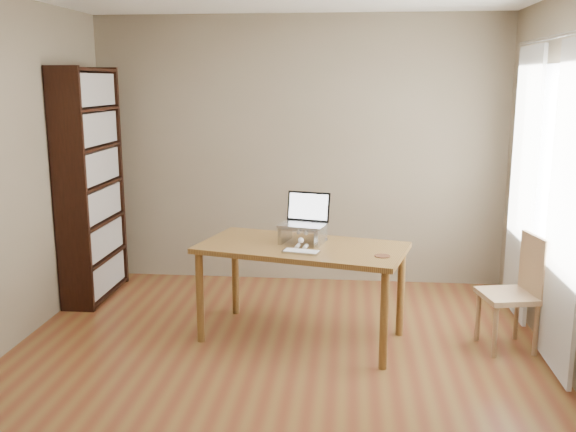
% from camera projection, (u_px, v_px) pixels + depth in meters
% --- Properties ---
extents(room, '(4.04, 4.54, 2.64)m').
position_uv_depth(room, '(274.00, 189.00, 4.09)').
color(room, brown).
rests_on(room, ground).
extents(bookshelf, '(0.30, 0.90, 2.10)m').
position_uv_depth(bookshelf, '(91.00, 185.00, 5.82)').
color(bookshelf, black).
rests_on(bookshelf, ground).
extents(curtains, '(0.03, 1.90, 2.25)m').
position_uv_depth(curtains, '(542.00, 193.00, 4.70)').
color(curtains, white).
rests_on(curtains, ground).
extents(desk, '(1.68, 1.13, 0.75)m').
position_uv_depth(desk, '(302.00, 256.00, 4.89)').
color(desk, brown).
rests_on(desk, ground).
extents(laptop_stand, '(0.32, 0.25, 0.13)m').
position_uv_depth(laptop_stand, '(303.00, 232.00, 4.94)').
color(laptop_stand, '#BBBEC0').
rests_on(laptop_stand, desk).
extents(laptop, '(0.39, 0.37, 0.24)m').
position_uv_depth(laptop, '(303.00, 217.00, 4.97)').
color(laptop, '#BBBEC0').
rests_on(laptop, laptop_stand).
extents(keyboard, '(0.28, 0.17, 0.02)m').
position_uv_depth(keyboard, '(301.00, 252.00, 4.66)').
color(keyboard, '#BBBEC0').
rests_on(keyboard, desk).
extents(coaster, '(0.11, 0.11, 0.01)m').
position_uv_depth(coaster, '(382.00, 256.00, 4.57)').
color(coaster, brown).
rests_on(coaster, desk).
extents(cat, '(0.24, 0.48, 0.15)m').
position_uv_depth(cat, '(306.00, 234.00, 4.97)').
color(cat, '#403932').
rests_on(cat, desk).
extents(chair, '(0.46, 0.46, 0.87)m').
position_uv_depth(chair, '(518.00, 289.00, 4.74)').
color(chair, '#9D7655').
rests_on(chair, ground).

